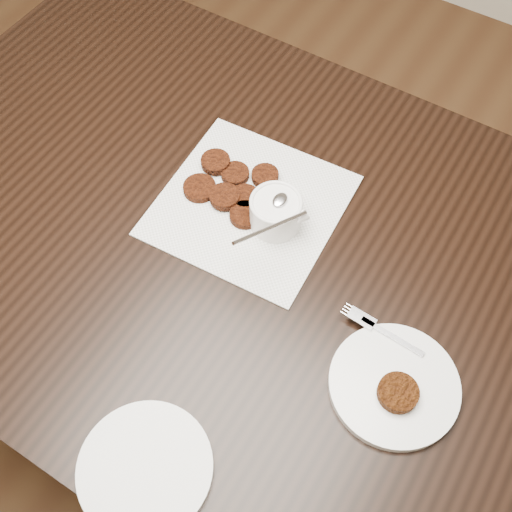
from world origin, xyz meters
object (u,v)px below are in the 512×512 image
(plate_empty, at_px, (145,468))
(plate_with_patty, at_px, (395,383))
(table, at_px, (249,330))
(sauce_ramekin, at_px, (276,201))
(napkin, at_px, (250,205))

(plate_empty, bearing_deg, plate_with_patty, 50.23)
(table, bearing_deg, sauce_ramekin, 68.98)
(napkin, distance_m, sauce_ramekin, 0.09)
(napkin, bearing_deg, sauce_ramekin, -8.89)
(plate_with_patty, bearing_deg, napkin, 154.71)
(sauce_ramekin, bearing_deg, plate_empty, -82.53)
(napkin, bearing_deg, table, -61.98)
(plate_with_patty, bearing_deg, sauce_ramekin, 151.94)
(napkin, height_order, sauce_ramekin, sauce_ramekin)
(table, xyz_separation_m, napkin, (-0.04, 0.07, 0.38))
(sauce_ramekin, bearing_deg, plate_with_patty, -28.06)
(sauce_ramekin, height_order, plate_empty, sauce_ramekin)
(napkin, xyz_separation_m, plate_empty, (0.12, -0.48, 0.00))
(plate_with_patty, relative_size, plate_empty, 1.03)
(sauce_ramekin, distance_m, plate_empty, 0.48)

